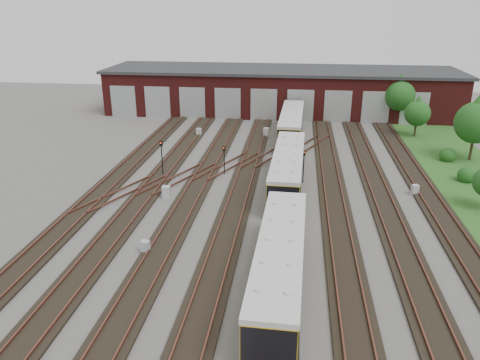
# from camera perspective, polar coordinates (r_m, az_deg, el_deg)

# --- Properties ---
(ground) EXTENTS (120.00, 120.00, 0.00)m
(ground) POSITION_cam_1_polar(r_m,az_deg,el_deg) (33.52, 1.84, -6.77)
(ground) COLOR #474542
(ground) RESTS_ON ground
(track_network) EXTENTS (30.40, 70.00, 0.33)m
(track_network) POSITION_cam_1_polar(r_m,az_deg,el_deg) (34.01, 1.65, -6.14)
(track_network) COLOR black
(track_network) RESTS_ON ground
(maintenance_shed) EXTENTS (51.00, 12.50, 6.35)m
(maintenance_shed) POSITION_cam_1_polar(r_m,az_deg,el_deg) (70.66, 4.93, 10.86)
(maintenance_shed) COLOR #4F1413
(maintenance_shed) RESTS_ON ground
(metro_train) EXTENTS (2.90, 46.19, 2.92)m
(metro_train) POSITION_cam_1_polar(r_m,az_deg,el_deg) (41.32, 5.84, 1.41)
(metro_train) COLOR black
(metro_train) RESTS_ON ground
(signal_mast_0) EXTENTS (0.28, 0.27, 3.44)m
(signal_mast_0) POSITION_cam_1_polar(r_m,az_deg,el_deg) (44.53, -9.52, 3.18)
(signal_mast_0) COLOR black
(signal_mast_0) RESTS_ON ground
(signal_mast_1) EXTENTS (0.30, 0.29, 3.02)m
(signal_mast_1) POSITION_cam_1_polar(r_m,az_deg,el_deg) (47.26, 4.73, 4.15)
(signal_mast_1) COLOR black
(signal_mast_1) RESTS_ON ground
(signal_mast_2) EXTENTS (0.26, 0.25, 2.78)m
(signal_mast_2) POSITION_cam_1_polar(r_m,az_deg,el_deg) (44.48, -1.94, 2.91)
(signal_mast_2) COLOR black
(signal_mast_2) RESTS_ON ground
(signal_mast_3) EXTENTS (0.24, 0.23, 3.07)m
(signal_mast_3) POSITION_cam_1_polar(r_m,az_deg,el_deg) (42.65, 7.78, 2.14)
(signal_mast_3) COLOR black
(signal_mast_3) RESTS_ON ground
(relay_cabinet_0) EXTENTS (0.67, 0.57, 1.08)m
(relay_cabinet_0) POSITION_cam_1_polar(r_m,az_deg,el_deg) (39.86, -8.97, -1.48)
(relay_cabinet_0) COLOR #ABADB0
(relay_cabinet_0) RESTS_ON ground
(relay_cabinet_1) EXTENTS (0.59, 0.49, 0.96)m
(relay_cabinet_1) POSITION_cam_1_polar(r_m,az_deg,el_deg) (57.99, -5.04, 5.83)
(relay_cabinet_1) COLOR #ABADB0
(relay_cabinet_1) RESTS_ON ground
(relay_cabinet_2) EXTENTS (0.60, 0.53, 0.90)m
(relay_cabinet_2) POSITION_cam_1_polar(r_m,az_deg,el_deg) (31.74, -11.47, -8.02)
(relay_cabinet_2) COLOR #ABADB0
(relay_cabinet_2) RESTS_ON ground
(relay_cabinet_3) EXTENTS (0.77, 0.68, 1.12)m
(relay_cabinet_3) POSITION_cam_1_polar(r_m,az_deg,el_deg) (57.46, 3.23, 5.82)
(relay_cabinet_3) COLOR #ABADB0
(relay_cabinet_3) RESTS_ON ground
(relay_cabinet_4) EXTENTS (0.65, 0.60, 0.91)m
(relay_cabinet_4) POSITION_cam_1_polar(r_m,az_deg,el_deg) (42.80, 20.55, -1.14)
(relay_cabinet_4) COLOR #ABADB0
(relay_cabinet_4) RESTS_ON ground
(tree_0) EXTENTS (4.07, 4.07, 6.74)m
(tree_0) POSITION_cam_1_polar(r_m,az_deg,el_deg) (66.37, 18.91, 10.14)
(tree_0) COLOR #322616
(tree_0) RESTS_ON ground
(tree_1) EXTENTS (3.07, 3.07, 5.08)m
(tree_1) POSITION_cam_1_polar(r_m,az_deg,el_deg) (60.74, 20.86, 7.94)
(tree_1) COLOR #322616
(tree_1) RESTS_ON ground
(tree_2) EXTENTS (4.26, 4.26, 7.07)m
(tree_2) POSITION_cam_1_polar(r_m,az_deg,el_deg) (53.41, 26.93, 6.79)
(tree_2) COLOR #322616
(tree_2) RESTS_ON ground
(bush_1) EXTENTS (1.65, 1.65, 1.65)m
(bush_1) POSITION_cam_1_polar(r_m,az_deg,el_deg) (47.72, 25.95, 0.77)
(bush_1) COLOR #1A4814
(bush_1) RESTS_ON ground
(bush_2) EXTENTS (1.62, 1.62, 1.62)m
(bush_2) POSITION_cam_1_polar(r_m,az_deg,el_deg) (53.08, 24.01, 2.97)
(bush_2) COLOR #1A4814
(bush_2) RESTS_ON ground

